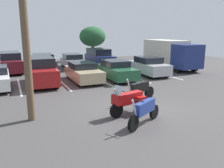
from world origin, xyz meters
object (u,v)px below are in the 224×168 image
at_px(car_silver, 149,66).
at_px(box_truck, 170,53).
at_px(motorcycle_second, 139,90).
at_px(motorcycle_third, 144,111).
at_px(car_red, 41,71).
at_px(car_green, 116,70).
at_px(car_far_charcoal, 43,62).
at_px(car_far_maroon, 11,62).
at_px(car_far_grey, 73,61).
at_px(car_tan, 83,72).
at_px(motorcycle_touring, 129,100).
at_px(utility_pole, 24,20).
at_px(car_far_navy, 99,57).

height_order(car_silver, box_truck, box_truck).
xyz_separation_m(motorcycle_second, motorcycle_third, (-1.42, -2.84, -0.02)).
bearing_deg(car_red, box_truck, 10.69).
bearing_deg(motorcycle_second, car_green, 76.83).
xyz_separation_m(motorcycle_third, car_far_charcoal, (-1.70, 15.76, 0.17)).
distance_m(car_far_maroon, car_far_grey, 5.79).
height_order(car_tan, car_silver, car_silver).
bearing_deg(motorcycle_second, box_truck, 45.37).
relative_size(car_tan, box_truck, 0.65).
xyz_separation_m(motorcycle_touring, motorcycle_third, (-0.00, -1.31, -0.08)).
relative_size(motorcycle_second, car_silver, 0.52).
xyz_separation_m(car_green, utility_pole, (-6.80, -6.35, 3.33)).
distance_m(motorcycle_touring, motorcycle_second, 2.08).
height_order(car_red, car_tan, car_red).
bearing_deg(car_tan, motorcycle_touring, -91.83).
bearing_deg(utility_pole, motorcycle_third, -30.06).
xyz_separation_m(car_green, car_far_navy, (1.29, 7.13, 0.21)).
height_order(motorcycle_second, box_truck, box_truck).
relative_size(motorcycle_third, car_far_maroon, 0.42).
distance_m(car_far_grey, box_truck, 9.81).
relative_size(car_green, car_far_navy, 0.98).
height_order(car_far_maroon, box_truck, box_truck).
relative_size(motorcycle_touring, utility_pole, 0.28).
bearing_deg(car_far_navy, car_green, -100.22).
relative_size(car_red, car_far_maroon, 0.97).
bearing_deg(car_far_maroon, car_silver, -29.74).
bearing_deg(car_red, car_silver, 0.49).
bearing_deg(car_far_grey, car_red, -120.62).
bearing_deg(motorcycle_touring, car_far_grey, 85.32).
height_order(car_far_grey, car_far_navy, car_far_navy).
height_order(motorcycle_touring, motorcycle_second, motorcycle_touring).
relative_size(motorcycle_second, car_green, 0.50).
xyz_separation_m(car_far_charcoal, box_truck, (11.72, -4.21, 0.75)).
xyz_separation_m(car_far_maroon, car_far_grey, (5.77, 0.44, -0.23)).
bearing_deg(box_truck, car_far_grey, 154.60).
xyz_separation_m(motorcycle_third, box_truck, (10.02, 11.55, 0.92)).
relative_size(car_green, utility_pole, 0.57).
bearing_deg(car_far_grey, utility_pole, -111.18).
relative_size(car_far_grey, box_truck, 0.69).
height_order(car_far_grey, box_truck, box_truck).
height_order(motorcycle_touring, car_red, car_red).
bearing_deg(motorcycle_third, box_truck, 49.06).
xyz_separation_m(motorcycle_third, car_far_maroon, (-4.59, 15.30, 0.35)).
xyz_separation_m(car_far_maroon, car_far_navy, (8.65, 0.51, 0.01)).
xyz_separation_m(motorcycle_second, car_far_charcoal, (-3.11, 12.93, 0.14)).
bearing_deg(car_far_maroon, motorcycle_third, -73.31).
bearing_deg(motorcycle_third, car_green, 72.22).
relative_size(motorcycle_second, utility_pole, 0.29).
bearing_deg(car_silver, car_far_navy, 106.79).
xyz_separation_m(motorcycle_third, car_far_navy, (4.07, 15.81, 0.35)).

